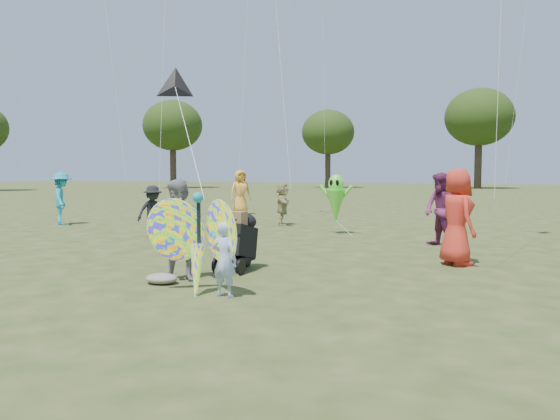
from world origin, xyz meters
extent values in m
plane|color=#51592B|center=(0.00, 0.00, 0.00)|extent=(160.00, 160.00, 0.00)
imported|color=#A5BCEA|center=(-0.12, -0.92, 0.55)|extent=(0.44, 0.33, 1.09)
imported|color=gray|center=(-1.34, -0.13, 0.84)|extent=(0.88, 0.72, 1.69)
ellipsoid|color=gray|center=(-1.49, -0.46, 0.08)|extent=(0.53, 0.43, 0.17)
imported|color=red|center=(2.84, 3.13, 0.94)|extent=(1.00, 1.09, 1.88)
imported|color=black|center=(-5.29, 4.87, 0.71)|extent=(0.94, 1.06, 1.43)
imported|color=tan|center=(-3.14, 9.31, 0.72)|extent=(0.85, 1.41, 1.45)
imported|color=#732654|center=(2.32, 5.66, 0.90)|extent=(1.09, 1.10, 1.79)
imported|color=gold|center=(-6.46, 12.98, 0.94)|extent=(1.07, 1.08, 1.89)
imported|color=teal|center=(-10.27, 6.76, 0.90)|extent=(1.26, 1.32, 1.80)
cube|color=black|center=(-0.85, 1.03, 0.55)|extent=(0.46, 0.86, 0.71)
cube|color=black|center=(-0.85, 1.03, 0.22)|extent=(0.42, 0.69, 0.10)
ellipsoid|color=black|center=(-0.85, 1.28, 0.88)|extent=(0.51, 0.45, 0.33)
cylinder|color=black|center=(-1.09, 0.68, 0.15)|extent=(0.05, 0.30, 0.30)
cylinder|color=black|center=(-0.61, 0.68, 0.15)|extent=(0.05, 0.30, 0.30)
cylinder|color=black|center=(-0.85, 1.48, 0.11)|extent=(0.05, 0.22, 0.22)
cylinder|color=black|center=(-0.85, 0.55, 0.98)|extent=(0.44, 0.03, 0.03)
cube|color=#9B754A|center=(-0.85, 0.98, 0.96)|extent=(0.34, 0.28, 0.26)
ellipsoid|color=red|center=(-0.98, -0.83, 0.93)|extent=(0.98, 0.71, 1.24)
ellipsoid|color=red|center=(-0.22, -0.83, 0.93)|extent=(0.98, 0.71, 1.24)
cylinder|color=black|center=(-0.60, -0.81, 0.88)|extent=(0.06, 0.06, 1.00)
cone|color=red|center=(-0.55, -0.98, 0.30)|extent=(0.36, 0.49, 0.93)
sphere|color=teal|center=(-0.60, -0.83, 1.43)|extent=(0.16, 0.16, 0.16)
cone|color=black|center=(-2.39, 1.46, 3.48)|extent=(0.89, 0.62, 0.81)
cylinder|color=silver|center=(-1.67, 0.71, 2.42)|extent=(1.47, 1.50, 2.14)
cone|color=#5FEB37|center=(-0.76, 7.39, 0.80)|extent=(0.56, 0.56, 0.95)
ellipsoid|color=#5FEB37|center=(-0.76, 7.39, 1.45)|extent=(0.44, 0.39, 0.57)
ellipsoid|color=black|center=(-0.85, 7.21, 1.50)|extent=(0.10, 0.05, 0.17)
ellipsoid|color=black|center=(-0.67, 7.21, 1.50)|extent=(0.10, 0.05, 0.17)
cylinder|color=#5FEB37|center=(-1.06, 7.39, 1.20)|extent=(0.43, 0.10, 0.49)
cylinder|color=#5FEB37|center=(-0.46, 7.39, 1.20)|extent=(0.43, 0.10, 0.49)
cylinder|color=silver|center=(-0.46, 7.19, 0.20)|extent=(0.61, 0.41, 0.41)
cylinder|color=silver|center=(-3.20, 9.23, 5.66)|extent=(2.42, 4.46, 8.72)
cylinder|color=silver|center=(-12.23, 11.71, 8.94)|extent=(4.48, 3.44, 15.29)
cylinder|color=#3A2D21|center=(-30.00, 45.00, 2.10)|extent=(0.70, 0.70, 4.20)
ellipsoid|color=#2B4214|center=(-30.00, 45.00, 7.00)|extent=(6.60, 6.60, 5.61)
cylinder|color=#3A2D21|center=(-14.00, 52.00, 1.89)|extent=(0.63, 0.63, 3.78)
ellipsoid|color=#2B4214|center=(-14.00, 52.00, 6.30)|extent=(5.94, 5.94, 5.05)
cylinder|color=#3A2D21|center=(2.00, 55.00, 2.31)|extent=(0.77, 0.77, 4.62)
ellipsoid|color=#2B4214|center=(2.00, 55.00, 7.70)|extent=(7.26, 7.26, 6.17)
camera|label=1|loc=(3.45, -7.89, 1.80)|focal=35.00mm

